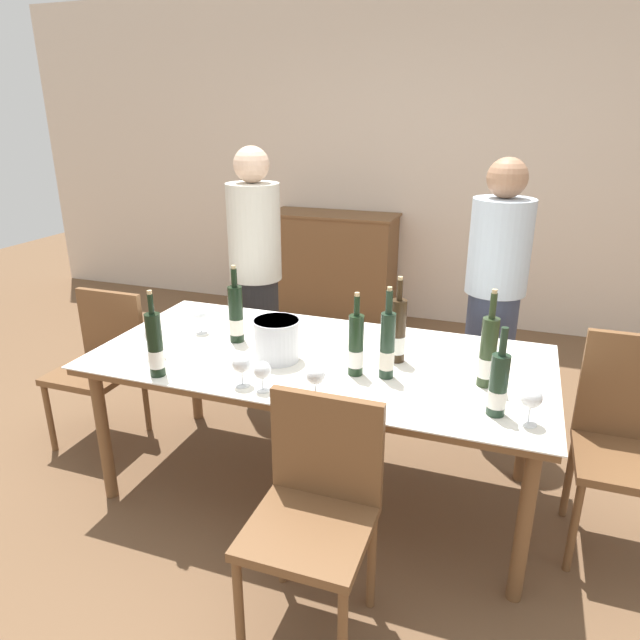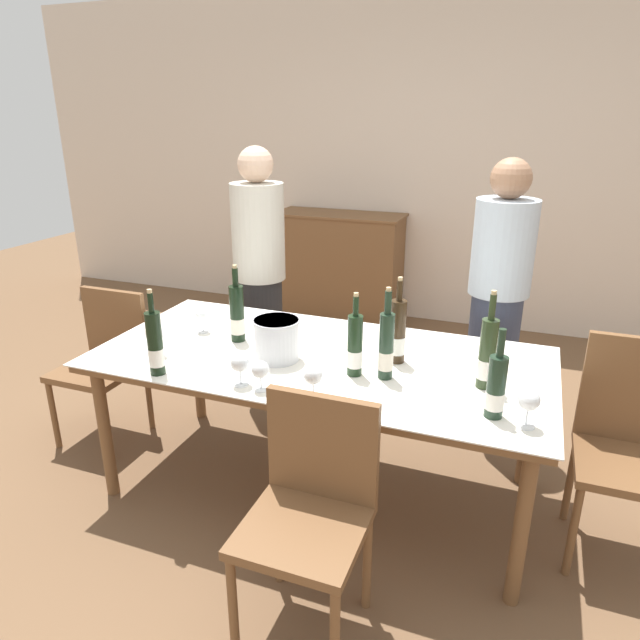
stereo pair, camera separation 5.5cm
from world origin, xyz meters
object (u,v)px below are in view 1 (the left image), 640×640
(chair_right_end, at_px, (629,433))
(wine_bottle_2, at_px, (498,386))
(wine_glass_4, at_px, (200,316))
(person_guest_left, at_px, (493,304))
(wine_bottle_3, at_px, (398,332))
(wine_glass_3, at_px, (315,377))
(chair_near_front, at_px, (316,501))
(wine_bottle_1, at_px, (356,347))
(chair_left_end, at_px, (102,357))
(wine_bottle_4, at_px, (236,315))
(sideboard_cabinet, at_px, (333,267))
(wine_glass_2, at_px, (241,364))
(wine_glass_1, at_px, (154,336))
(wine_glass_0, at_px, (531,399))
(person_host, at_px, (256,278))
(dining_table, at_px, (320,367))
(wine_bottle_6, at_px, (387,346))
(wine_bottle_0, at_px, (488,354))
(wine_glass_5, at_px, (262,371))
(wine_bottle_5, at_px, (155,346))
(ice_bucket, at_px, (277,339))

(chair_right_end, bearing_deg, wine_bottle_2, -144.80)
(wine_glass_4, relative_size, person_guest_left, 0.08)
(wine_bottle_3, height_order, chair_right_end, wine_bottle_3)
(wine_glass_3, height_order, chair_near_front, chair_near_front)
(wine_bottle_1, xyz_separation_m, chair_left_end, (-1.56, 0.21, -0.37))
(wine_bottle_4, bearing_deg, sideboard_cabinet, 96.99)
(chair_right_end, bearing_deg, wine_glass_2, -162.58)
(wine_glass_1, bearing_deg, chair_left_end, 150.84)
(wine_glass_0, relative_size, wine_glass_3, 1.09)
(wine_glass_2, relative_size, person_guest_left, 0.09)
(wine_glass_0, relative_size, person_host, 0.09)
(dining_table, bearing_deg, wine_bottle_6, -18.56)
(wine_bottle_0, relative_size, chair_right_end, 0.44)
(wine_bottle_2, bearing_deg, wine_bottle_4, 165.33)
(wine_bottle_4, xyz_separation_m, wine_glass_5, (0.35, -0.45, -0.05))
(wine_glass_1, bearing_deg, person_host, 90.97)
(wine_bottle_6, relative_size, wine_glass_2, 2.82)
(wine_bottle_0, distance_m, wine_bottle_3, 0.42)
(wine_glass_0, xyz_separation_m, person_host, (-1.66, 1.18, -0.02))
(wine_bottle_1, relative_size, wine_bottle_2, 1.06)
(wine_bottle_4, relative_size, wine_glass_0, 2.64)
(wine_bottle_3, relative_size, wine_bottle_5, 1.04)
(wine_bottle_5, distance_m, chair_right_end, 2.04)
(wine_bottle_4, bearing_deg, wine_bottle_0, -4.34)
(ice_bucket, relative_size, wine_bottle_1, 0.58)
(chair_right_end, bearing_deg, wine_bottle_5, -165.12)
(wine_bottle_4, xyz_separation_m, wine_glass_3, (0.57, -0.43, -0.04))
(wine_bottle_5, distance_m, chair_near_front, 0.97)
(wine_glass_4, xyz_separation_m, chair_left_end, (-0.67, 0.01, -0.33))
(wine_glass_1, bearing_deg, wine_glass_5, -12.60)
(ice_bucket, height_order, wine_bottle_0, wine_bottle_0)
(wine_bottle_5, relative_size, chair_near_front, 0.44)
(wine_glass_3, height_order, chair_right_end, chair_right_end)
(wine_bottle_6, bearing_deg, wine_glass_0, -20.12)
(dining_table, height_order, wine_bottle_2, wine_bottle_2)
(wine_bottle_1, xyz_separation_m, wine_glass_1, (-0.93, -0.14, -0.02))
(wine_glass_0, xyz_separation_m, chair_near_front, (-0.68, -0.41, -0.32))
(wine_bottle_1, distance_m, wine_glass_2, 0.49)
(wine_glass_0, relative_size, wine_glass_2, 1.02)
(ice_bucket, relative_size, wine_bottle_6, 0.53)
(wine_glass_2, distance_m, wine_glass_5, 0.10)
(wine_glass_4, bearing_deg, dining_table, -6.04)
(wine_glass_1, distance_m, wine_glass_2, 0.53)
(wine_glass_1, bearing_deg, wine_bottle_1, 8.63)
(ice_bucket, distance_m, wine_glass_4, 0.53)
(dining_table, height_order, wine_bottle_1, wine_bottle_1)
(wine_glass_1, xyz_separation_m, person_guest_left, (1.44, 1.13, -0.04))
(sideboard_cabinet, height_order, wine_bottle_5, wine_bottle_5)
(dining_table, relative_size, wine_glass_2, 14.67)
(wine_bottle_6, relative_size, wine_glass_1, 2.59)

